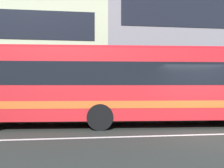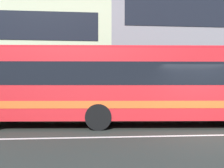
% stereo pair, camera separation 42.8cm
% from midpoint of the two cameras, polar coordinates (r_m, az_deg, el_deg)
% --- Properties ---
extents(ground_plane, '(160.00, 160.00, 0.00)m').
position_cam_midpoint_polar(ground_plane, '(8.98, 21.15, -11.21)').
color(ground_plane, '#2B2F29').
extents(lane_centre_line, '(60.00, 0.16, 0.01)m').
position_cam_midpoint_polar(lane_centre_line, '(8.98, 21.15, -11.18)').
color(lane_centre_line, silver).
rests_on(lane_centre_line, ground_plane).
extents(hedge_row_far, '(23.88, 1.10, 1.00)m').
position_cam_midpoint_polar(hedge_row_far, '(14.73, 12.64, -4.96)').
color(hedge_row_far, '#1F4E19').
rests_on(hedge_row_far, ground_plane).
extents(apartment_block_right, '(23.43, 11.47, 12.45)m').
position_cam_midpoint_polar(apartment_block_right, '(26.51, 23.49, 9.56)').
color(apartment_block_right, gray).
rests_on(apartment_block_right, ground_plane).
extents(transit_bus, '(12.10, 3.29, 3.25)m').
position_cam_midpoint_polar(transit_bus, '(10.21, 0.06, 0.20)').
color(transit_bus, red).
rests_on(transit_bus, ground_plane).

